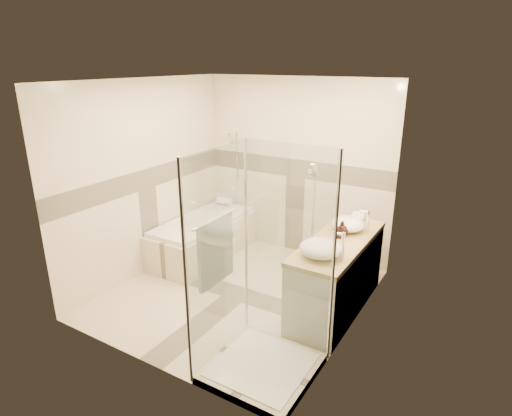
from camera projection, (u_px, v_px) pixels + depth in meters
The scene contains 12 objects.
room at pixel (242, 196), 4.79m from camera, with size 2.82×3.02×2.52m.
bathtub at pixel (203, 236), 6.14m from camera, with size 0.75×1.70×0.56m.
vanity at pixel (337, 275), 4.77m from camera, with size 0.58×1.62×0.85m.
shower_enclosure at pixel (256, 317), 3.86m from camera, with size 0.96×0.93×2.04m.
vessel_sink_near at pixel (348, 224), 4.87m from camera, with size 0.38×0.38×0.15m, color white.
vessel_sink_far at pixel (321, 248), 4.23m from camera, with size 0.43×0.43×0.17m, color white.
faucet_near at pixel (367, 220), 4.74m from camera, with size 0.12×0.03×0.28m.
faucet_far at pixel (342, 245), 4.10m from camera, with size 0.12×0.03×0.30m.
amenity_bottle_a at pixel (340, 231), 4.67m from camera, with size 0.08×0.08×0.17m, color black.
amenity_bottle_b at pixel (342, 229), 4.72m from camera, with size 0.13×0.13×0.17m, color black.
folded_towels at pixel (358, 218), 5.17m from camera, with size 0.15×0.25×0.08m, color silver.
rolled_towel at pixel (224, 201), 6.64m from camera, with size 0.11×0.11×0.24m, color silver.
Camera 1 is at (2.55, -3.81, 2.71)m, focal length 30.00 mm.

